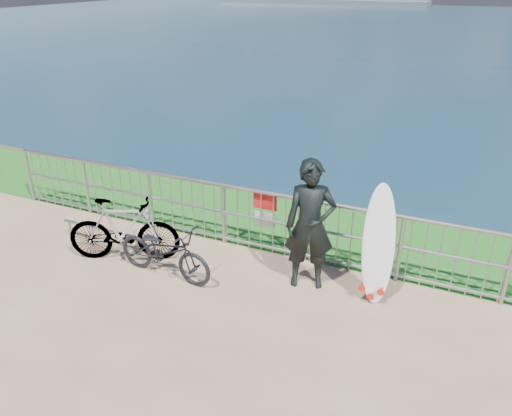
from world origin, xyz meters
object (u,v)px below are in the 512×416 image
at_px(surfboard, 378,249).
at_px(bicycle_far, 124,230).
at_px(bicycle_near, 164,251).
at_px(surfer, 310,225).

distance_m(surfboard, bicycle_far, 4.04).
bearing_deg(surfboard, bicycle_near, -166.79).
height_order(surfer, bicycle_near, surfer).
relative_size(surfboard, bicycle_far, 0.97).
bearing_deg(bicycle_far, bicycle_near, -123.20).
distance_m(surfboard, bicycle_near, 3.21).
xyz_separation_m(surfer, bicycle_far, (-3.00, -0.52, -0.46)).
bearing_deg(surfer, bicycle_near, 179.31).
bearing_deg(surfboard, surfer, -177.83).
height_order(surfboard, bicycle_far, surfboard).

